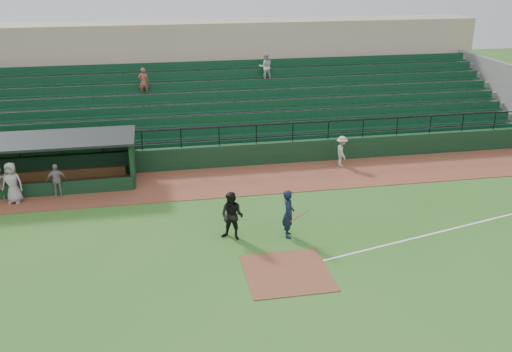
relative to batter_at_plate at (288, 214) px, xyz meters
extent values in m
plane|color=#2E5D1E|center=(-0.70, -1.76, -1.00)|extent=(90.00, 90.00, 0.00)
cube|color=brown|center=(-0.70, 6.24, -0.98)|extent=(40.00, 4.00, 0.03)
cube|color=brown|center=(-0.70, -2.76, -0.98)|extent=(3.00, 3.00, 0.03)
cube|color=white|center=(7.30, -0.56, -0.99)|extent=(17.49, 4.44, 0.01)
cube|color=black|center=(-0.70, 8.44, -0.40)|extent=(36.00, 0.35, 1.20)
cylinder|color=black|center=(-0.70, 8.44, 1.20)|extent=(36.00, 0.06, 0.06)
cube|color=slate|center=(-0.70, 13.34, 0.80)|extent=(36.00, 9.00, 3.60)
cube|color=#0F371F|center=(-0.70, 12.84, 1.25)|extent=(34.56, 8.00, 4.05)
cube|color=slate|center=(17.30, 13.39, 1.10)|extent=(0.35, 9.50, 4.20)
cube|color=tan|center=(-0.70, 19.84, 2.20)|extent=(38.00, 3.00, 6.40)
cube|color=slate|center=(-0.70, 17.84, 2.70)|extent=(36.00, 2.00, 0.20)
imported|color=#BABABA|center=(2.16, 15.14, 3.03)|extent=(0.85, 0.66, 1.75)
imported|color=brown|center=(-5.47, 14.14, 2.55)|extent=(0.62, 0.41, 1.70)
cube|color=black|center=(-10.45, 8.64, 0.15)|extent=(8.50, 0.20, 2.30)
cube|color=black|center=(-6.20, 7.34, 0.15)|extent=(0.20, 2.60, 2.30)
cube|color=black|center=(-10.45, 7.34, 1.36)|extent=(8.90, 3.20, 0.12)
cube|color=olive|center=(-10.45, 8.24, -0.75)|extent=(7.65, 0.40, 0.50)
cube|color=black|center=(-10.45, 5.99, -0.65)|extent=(8.50, 0.12, 0.70)
imported|color=black|center=(0.00, 0.00, 0.00)|extent=(0.57, 0.78, 2.00)
cylinder|color=olive|center=(0.40, -0.20, -0.05)|extent=(0.79, 0.34, 0.35)
imported|color=black|center=(-2.24, 0.19, -0.01)|extent=(1.21, 1.14, 1.99)
imported|color=#A6A29C|center=(4.72, 7.30, -0.14)|extent=(0.70, 1.11, 1.65)
imported|color=gray|center=(-9.68, 5.88, -0.17)|extent=(0.98, 0.51, 1.59)
imported|color=#9C9892|center=(-11.52, 5.50, -0.01)|extent=(1.05, 0.80, 1.92)
camera|label=1|loc=(-4.99, -19.46, 9.52)|focal=39.07mm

